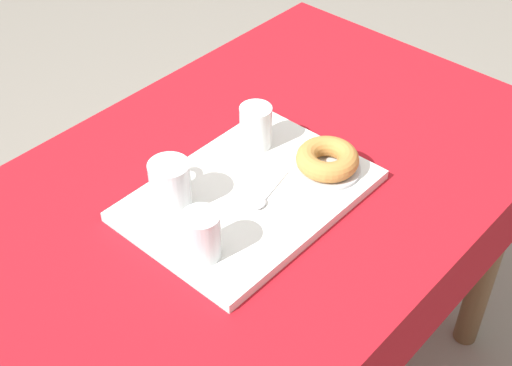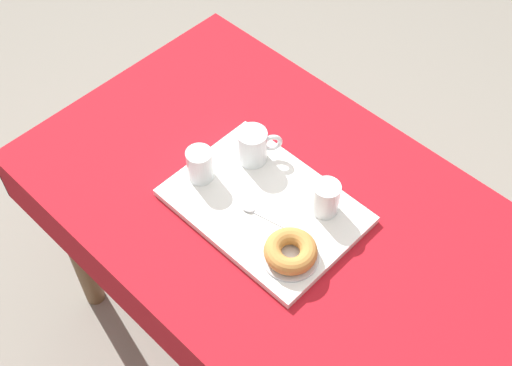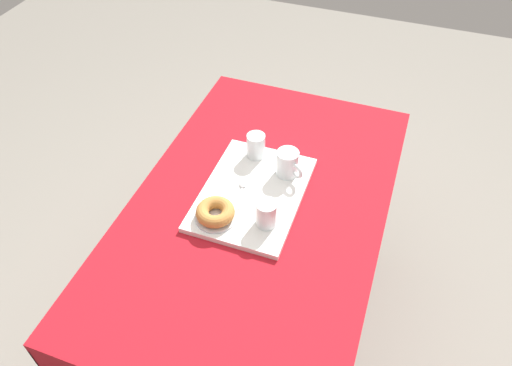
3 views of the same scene
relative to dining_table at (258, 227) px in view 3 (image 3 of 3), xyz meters
name	(u,v)px [view 3 (image 3 of 3)]	position (x,y,z in m)	size (l,w,h in m)	color
ground_plane	(258,322)	(0.00, 0.00, -0.65)	(6.00, 6.00, 0.00)	gray
dining_table	(258,227)	(0.00, 0.00, 0.00)	(1.31, 0.80, 0.76)	#A8141E
serving_tray	(252,193)	(0.03, 0.03, 0.12)	(0.44, 0.32, 0.02)	white
tea_mug_left	(288,164)	(0.15, -0.05, 0.17)	(0.09, 0.10, 0.09)	white
water_glass_near	(266,215)	(-0.08, -0.06, 0.17)	(0.06, 0.06, 0.09)	white
water_glass_far	(256,147)	(0.20, 0.08, 0.17)	(0.06, 0.06, 0.09)	white
donut_plate_left	(216,217)	(-0.11, 0.10, 0.13)	(0.13, 0.13, 0.01)	silver
sugar_donut_left	(215,212)	(-0.11, 0.10, 0.16)	(0.12, 0.12, 0.04)	#BC7F3D
teaspoon_near	(243,187)	(0.04, 0.07, 0.14)	(0.13, 0.04, 0.01)	silver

